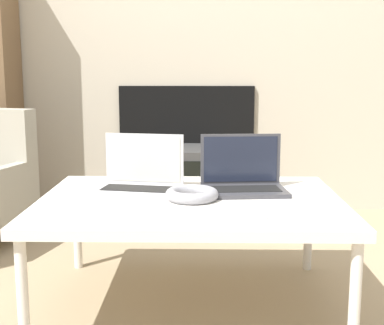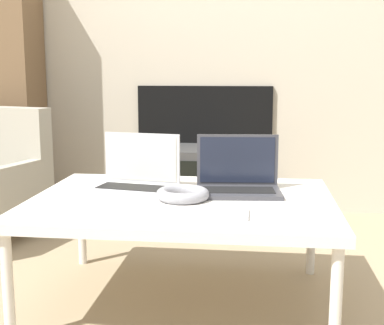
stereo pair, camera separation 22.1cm
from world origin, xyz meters
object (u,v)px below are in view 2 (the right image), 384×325
at_px(tv, 201,183).
at_px(laptop_left, 136,177).
at_px(phone, 238,214).
at_px(laptop_right, 238,180).
at_px(headphones, 183,194).

bearing_deg(tv, laptop_left, -97.55).
xyz_separation_m(laptop_left, phone, (0.40, -0.33, -0.04)).
xyz_separation_m(laptop_left, laptop_right, (0.39, 0.00, 0.00)).
bearing_deg(laptop_left, laptop_right, 9.89).
bearing_deg(laptop_right, headphones, -148.47).
distance_m(headphones, tv, 1.22).
bearing_deg(tv, headphones, -87.13).
bearing_deg(phone, laptop_right, 92.38).
bearing_deg(laptop_right, tv, 98.17).
height_order(laptop_right, phone, laptop_right).
distance_m(laptop_right, phone, 0.33).
relative_size(laptop_left, tv, 0.75).
distance_m(laptop_right, tv, 1.11).
distance_m(phone, tv, 1.43).
relative_size(headphones, phone, 1.45).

